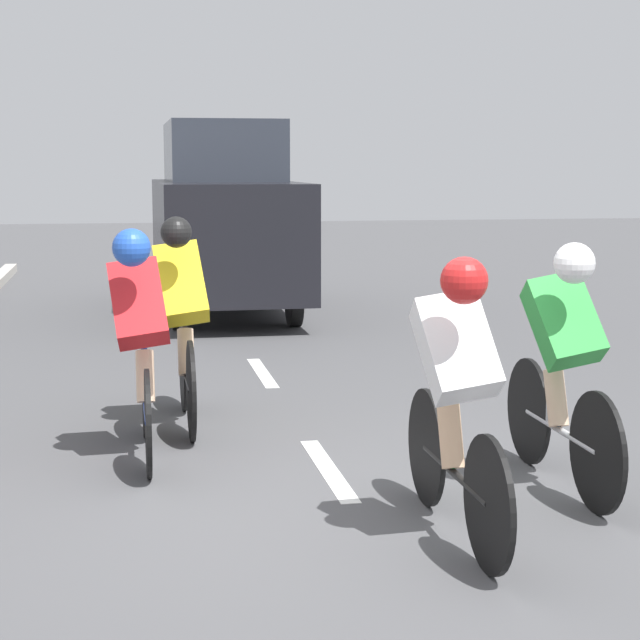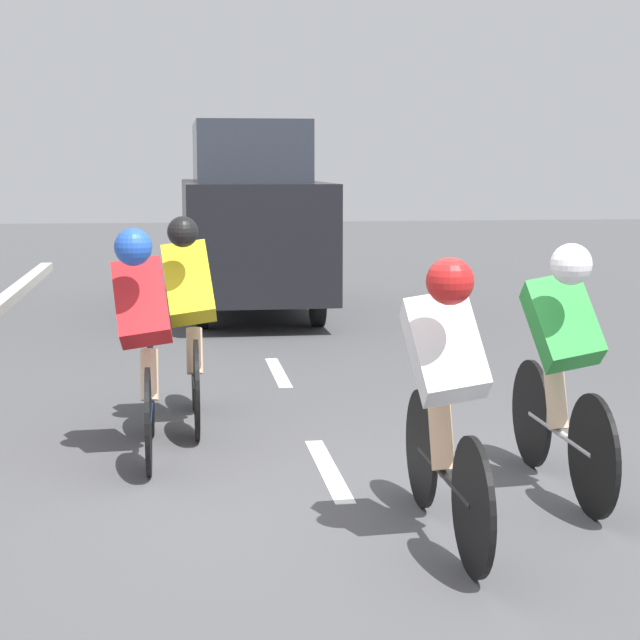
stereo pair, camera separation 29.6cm
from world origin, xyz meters
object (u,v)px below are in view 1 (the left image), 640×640
at_px(cyclist_red, 141,337).
at_px(cyclist_white, 456,391).
at_px(cyclist_green, 563,360).
at_px(cyclist_yellow, 183,318).
at_px(support_car, 224,220).

distance_m(cyclist_red, cyclist_white, 2.38).
height_order(cyclist_green, cyclist_yellow, cyclist_yellow).
distance_m(cyclist_white, support_car, 8.75).
bearing_deg(cyclist_yellow, cyclist_red, 68.56).
bearing_deg(cyclist_red, cyclist_yellow, -111.44).
relative_size(cyclist_green, cyclist_red, 1.01).
height_order(cyclist_red, cyclist_white, cyclist_red).
distance_m(cyclist_red, cyclist_yellow, 0.86).
bearing_deg(cyclist_red, support_car, -99.83).
xyz_separation_m(cyclist_green, cyclist_red, (2.39, -1.12, 0.03)).
height_order(cyclist_green, cyclist_red, cyclist_red).
distance_m(cyclist_green, support_car, 8.12).
distance_m(cyclist_green, cyclist_white, 1.12).
distance_m(cyclist_green, cyclist_yellow, 2.83).
bearing_deg(cyclist_white, cyclist_yellow, -65.44).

